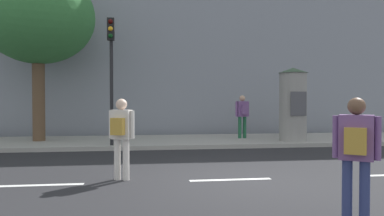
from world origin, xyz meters
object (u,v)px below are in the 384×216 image
street_tree (38,17)px  pedestrian_tallest (121,132)px  pedestrian_in_red_top (290,115)px  poster_column (293,104)px  pedestrian_with_backpack (242,112)px  traffic_light (111,61)px  pedestrian_near_pole (356,148)px

street_tree → pedestrian_tallest: street_tree is taller
street_tree → pedestrian_in_red_top: size_ratio=4.33×
poster_column → street_tree: bearing=172.2°
poster_column → street_tree: 10.36m
pedestrian_tallest → pedestrian_with_backpack: size_ratio=1.00×
pedestrian_in_red_top → pedestrian_with_backpack: bearing=-165.9°
traffic_light → pedestrian_with_backpack: traffic_light is taller
street_tree → pedestrian_in_red_top: bearing=2.8°
poster_column → pedestrian_tallest: 8.34m
pedestrian_near_pole → pedestrian_in_red_top: size_ratio=1.16×
pedestrian_near_pole → traffic_light: bearing=115.9°
traffic_light → pedestrian_with_backpack: size_ratio=2.48×
pedestrian_with_backpack → pedestrian_near_pole: bearing=-96.4°
traffic_light → poster_column: 7.00m
street_tree → pedestrian_tallest: size_ratio=3.75×
poster_column → street_tree: (-9.71, 1.33, 3.33)m
traffic_light → pedestrian_near_pole: traffic_light is taller
traffic_light → pedestrian_tallest: traffic_light is taller
traffic_light → street_tree: bearing=146.5°
poster_column → traffic_light: bearing=-175.0°
poster_column → pedestrian_tallest: (-6.20, -5.55, -0.52)m
pedestrian_tallest → pedestrian_with_backpack: 8.19m
pedestrian_in_red_top → pedestrian_with_backpack: (-2.29, -0.58, 0.15)m
pedestrian_in_red_top → pedestrian_with_backpack: 2.37m
pedestrian_near_pole → pedestrian_tallest: pedestrian_near_pole is taller
street_tree → pedestrian_with_backpack: bearing=-0.5°
poster_column → pedestrian_near_pole: size_ratio=1.59×
pedestrian_in_red_top → street_tree: bearing=-177.2°
traffic_light → pedestrian_in_red_top: (7.45, 2.43, -2.02)m
pedestrian_tallest → pedestrian_with_backpack: pedestrian_with_backpack is taller
pedestrian_near_pole → pedestrian_in_red_top: (3.42, 10.71, -0.00)m
pedestrian_tallest → pedestrian_in_red_top: (6.84, 7.38, 0.01)m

